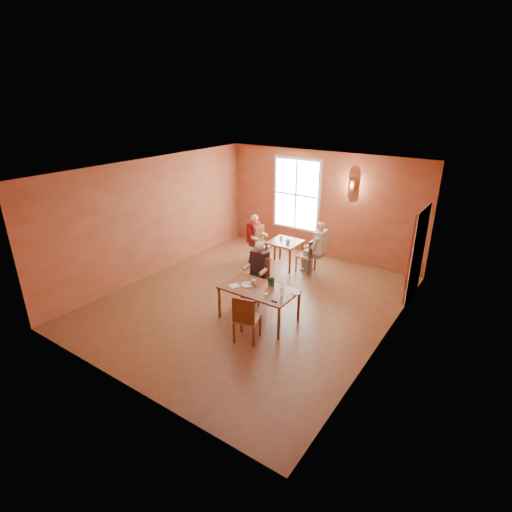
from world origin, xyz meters
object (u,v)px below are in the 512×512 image
Objects in this scene: main_table at (259,304)px; chair_empty at (247,317)px; chair_diner_white at (306,255)px; chair_diner_main at (256,281)px; second_table at (285,254)px; diner_white at (307,248)px; diner_maroon at (264,239)px; chair_diner_maroon at (265,244)px; diner_main at (256,275)px.

main_table is 1.58× the size of chair_empty.
chair_diner_white is at bearing 96.95° from main_table.
chair_diner_main is 2.16m from second_table.
diner_white is (-0.30, 2.75, 0.32)m from main_table.
diner_white is at bearing 83.39° from chair_empty.
main_table is 0.83m from chair_diner_main.
diner_white is at bearing 96.33° from main_table.
diner_maroon is at bearing -60.93° from chair_diner_main.
main_table is 1.21× the size of diner_maroon.
main_table is 1.52× the size of chair_diner_main.
diner_white is at bearing 90.00° from diner_maroon.
main_table is 1.91× the size of second_table.
diner_white reaches higher than chair_diner_maroon.
second_table is (-0.48, 2.13, -0.29)m from diner_main.
main_table is 1.19× the size of diner_main.
diner_white is (0.68, 0.00, 0.33)m from second_table.
chair_diner_main is at bearing 127.57° from main_table.
chair_diner_main is at bearing 28.44° from chair_diner_maroon.
chair_diner_main is 1.04× the size of chair_empty.
diner_maroon reaches higher than chair_diner_main.
chair_diner_main is 2.38m from chair_diner_maroon.
diner_white is at bearing 0.00° from second_table.
second_table is at bearing -76.98° from chair_diner_main.
chair_diner_maroon is (-1.30, 0.00, 0.04)m from chair_diner_white.
chair_empty is at bearing -70.68° from second_table.
second_table is at bearing 90.00° from diner_white.
chair_diner_main is 1.58m from chair_empty.
diner_main reaches higher than main_table.
diner_maroon reaches higher than chair_diner_white.
diner_white reaches higher than diner_main.
chair_diner_main is 0.74× the size of diner_white.
diner_maroon is (-0.68, 0.00, 0.28)m from second_table.
chair_diner_main is at bearing 175.49° from chair_diner_white.
chair_diner_maroon is (-1.13, 2.13, -0.15)m from diner_main.
chair_diner_main is 2.11m from diner_white.
diner_main is 1.60× the size of second_table.
chair_empty is (0.24, -0.74, 0.13)m from main_table.
diner_white is at bearing -90.00° from chair_diner_white.
chair_diner_white reaches higher than main_table.
chair_diner_white is at bearing 90.00° from chair_diner_maroon.
diner_main is 0.95× the size of diner_white.
main_table is at bearing 128.88° from diner_main.
main_table is at bearing 31.23° from diner_maroon.
chair_empty is at bearing 117.93° from chair_diner_main.
chair_diner_maroon reaches higher than chair_diner_white.
chair_diner_main is 1.01× the size of chair_diner_maroon.
chair_diner_main is 0.14m from diner_main.
diner_main reaches higher than diner_maroon.
second_table is (-0.98, 2.75, -0.00)m from main_table.
chair_empty is 0.72× the size of diner_white.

